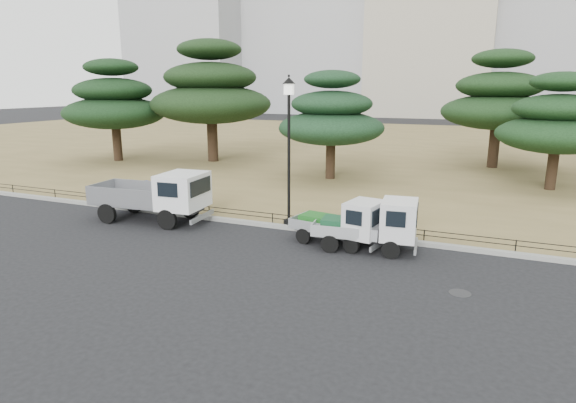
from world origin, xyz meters
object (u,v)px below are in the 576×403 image
at_px(truck_large, 156,194).
at_px(truck_kei_front, 343,222).
at_px(truck_kei_rear, 373,225).
at_px(tarp_pile, 143,195).
at_px(street_lamp, 289,127).

bearing_deg(truck_large, truck_kei_front, -4.11).
bearing_deg(truck_kei_rear, tarp_pile, 164.87).
height_order(truck_kei_rear, tarp_pile, truck_kei_rear).
distance_m(truck_kei_rear, tarp_pile, 11.50).
relative_size(truck_large, truck_kei_rear, 1.38).
relative_size(truck_large, truck_kei_front, 1.46).
distance_m(truck_kei_rear, street_lamp, 5.11).
xyz_separation_m(truck_kei_front, street_lamp, (-2.67, 1.36, 3.19)).
distance_m(street_lamp, tarp_pile, 8.34).
relative_size(street_lamp, tarp_pile, 2.91).
bearing_deg(truck_kei_front, tarp_pile, -179.06).
relative_size(truck_kei_rear, tarp_pile, 1.84).
height_order(truck_kei_front, tarp_pile, truck_kei_front).
bearing_deg(truck_large, tarp_pile, 136.72).
xyz_separation_m(truck_kei_rear, street_lamp, (-3.76, 1.47, 3.12)).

